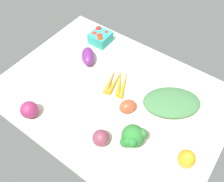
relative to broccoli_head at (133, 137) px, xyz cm
name	(u,v)px	position (x,y,z in cm)	size (l,w,h in cm)	color
tablecloth	(112,95)	(21.89, -16.53, -8.55)	(104.00, 76.00, 2.00)	beige
broccoli_head	(133,137)	(0.00, 0.00, 0.00)	(9.14, 10.23, 12.10)	#92CD82
red_onion_center	(101,138)	(11.01, 6.02, -4.09)	(6.92, 6.92, 6.92)	brown
carrot_bunch	(117,82)	(23.63, -22.97, -6.39)	(14.52, 18.86, 2.52)	orange
eggplant	(88,56)	(44.58, -26.72, -4.20)	(12.07, 6.70, 6.70)	#64246C
bell_pepper_orange	(186,159)	(-20.15, -5.46, -3.14)	(6.70, 6.70, 8.81)	orange
red_onion_near_basket	(29,110)	(43.81, 13.67, -3.72)	(7.66, 7.66, 7.66)	#862551
leafy_greens_clump	(172,102)	(-3.60, -26.69, -5.06)	(25.60, 16.96, 4.97)	#3D6E40
roma_tomato	(128,106)	(10.92, -13.07, -4.57)	(7.87, 5.96, 5.96)	#D14729
berry_basket	(100,37)	(48.61, -42.28, -4.00)	(10.40, 10.40, 7.47)	teal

